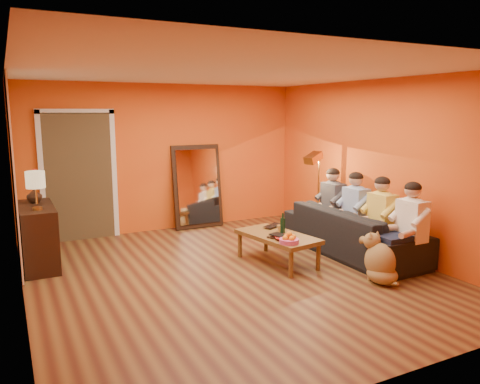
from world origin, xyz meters
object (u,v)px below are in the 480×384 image
dog (380,258)px  person_far_right (333,206)px  mirror_frame (197,186)px  vase (34,195)px  sofa (352,231)px  tumbler (280,228)px  person_mid_right (356,212)px  laptop (276,227)px  wine_bottle (283,224)px  sideboard (38,236)px  coffee_table (277,249)px  table_lamp (36,191)px  person_mid_left (382,219)px  person_far_left (412,228)px  floor_lamp (318,197)px

dog → person_far_right: (0.62, 1.75, 0.29)m
mirror_frame → vase: (-2.79, -0.83, 0.20)m
sofa → dog: sofa is taller
dog → tumbler: size_ratio=6.25×
person_mid_right → laptop: (-1.19, 0.37, -0.18)m
wine_bottle → tumbler: 0.21m
mirror_frame → sofa: 3.01m
vase → wine_bottle: bearing=-29.3°
dog → laptop: dog is taller
mirror_frame → wine_bottle: mirror_frame is taller
sideboard → coffee_table: bearing=-25.2°
table_lamp → person_mid_right: (4.37, -1.13, -0.49)m
person_mid_left → wine_bottle: size_ratio=3.94×
person_mid_right → sofa: bearing=-142.4°
coffee_table → person_far_left: bearing=-49.1°
person_far_left → dog: bearing=-171.2°
floor_lamp → sideboard: bearing=154.8°
table_lamp → wine_bottle: size_ratio=1.65×
tumbler → laptop: 0.24m
person_mid_right → laptop: bearing=162.7°
sideboard → wine_bottle: sideboard is taller
table_lamp → coffee_table: size_ratio=0.42×
person_mid_left → dog: bearing=-133.6°
dog → vase: (-3.75, 2.87, 0.64)m
coffee_table → floor_lamp: size_ratio=0.85×
table_lamp → person_far_right: 4.44m
person_far_right → mirror_frame: bearing=128.9°
person_far_left → person_mid_right: bearing=90.0°
person_far_left → vase: 5.19m
sideboard → vase: size_ratio=5.52×
person_mid_right → person_far_right: bearing=90.0°
person_far_left → person_far_right: same height
table_lamp → person_far_left: size_ratio=0.42×
mirror_frame → dog: 3.85m
mirror_frame → vase: bearing=-163.4°
dog → coffee_table: bearing=104.1°
table_lamp → mirror_frame: bearing=26.3°
sideboard → tumbler: 3.38m
dog → person_mid_left: (0.62, 0.65, 0.29)m
dog → wine_bottle: 1.39m
dog → person_far_left: person_far_left is taller
coffee_table → vase: vase is taller
dog → person_mid_left: 0.94m
mirror_frame → table_lamp: (-2.79, -1.38, 0.34)m
wine_bottle → vase: (-3.05, 1.71, 0.38)m
coffee_table → person_mid_left: person_mid_left is taller
coffee_table → vase: 3.51m
person_mid_right → person_far_right: 0.55m
person_far_right → vase: size_ratio=5.71×
tumbler → sideboard: bearing=157.6°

